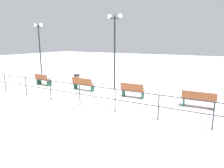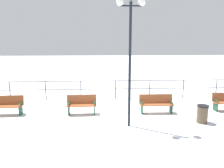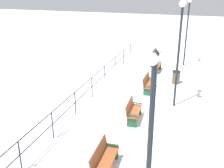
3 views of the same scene
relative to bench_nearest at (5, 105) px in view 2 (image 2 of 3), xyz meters
The scene contains 7 objects.
ground_plane 5.61m from the bench_nearest, 89.35° to the left, with size 80.00×80.00×0.00m, color white.
bench_nearest is the anchor object (origin of this frame).
bench_second 3.73m from the bench_nearest, 88.43° to the left, with size 0.59×1.47×0.94m.
bench_third 7.45m from the bench_nearest, 89.13° to the left, with size 0.51×1.69×0.92m.
lamppost_middle 6.95m from the bench_nearest, 73.41° to the left, with size 0.30×1.13×5.17m.
waterfront_railing 6.17m from the bench_nearest, 114.97° to the left, with size 0.05×17.18×1.16m.
trash_bin 9.29m from the bench_nearest, 80.50° to the left, with size 0.49×0.49×0.80m.
Camera 2 is at (10.26, -0.89, 3.62)m, focal length 34.39 mm.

